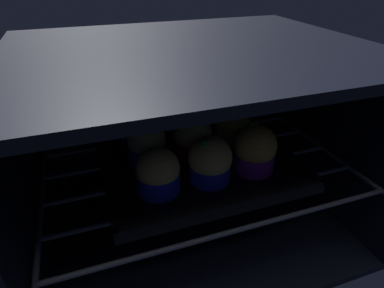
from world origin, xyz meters
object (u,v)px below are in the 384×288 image
at_px(muffin_row1_col1, 191,138).
at_px(muffin_row2_col0, 136,125).
at_px(muffin_row0_col2, 255,150).
at_px(muffin_row2_col2, 216,112).
at_px(muffin_row1_col0, 147,143).
at_px(muffin_row2_col1, 180,116).
at_px(muffin_row0_col1, 208,162).
at_px(muffin_row0_col0, 158,173).
at_px(baking_tray, 192,155).
at_px(muffin_row1_col2, 232,129).

distance_m(muffin_row1_col1, muffin_row2_col0, 0.12).
distance_m(muffin_row0_col2, muffin_row2_col2, 0.17).
height_order(muffin_row1_col0, muffin_row2_col1, muffin_row2_col1).
height_order(muffin_row1_col1, muffin_row2_col0, muffin_row1_col1).
bearing_deg(muffin_row2_col2, muffin_row0_col1, -117.36).
distance_m(muffin_row1_col1, muffin_row2_col2, 0.13).
relative_size(muffin_row1_col0, muffin_row1_col1, 1.01).
relative_size(muffin_row2_col0, muffin_row2_col1, 0.94).
height_order(muffin_row1_col0, muffin_row1_col1, same).
relative_size(muffin_row0_col0, muffin_row0_col1, 0.93).
xyz_separation_m(muffin_row0_col0, muffin_row0_col1, (0.08, -0.00, 0.00)).
bearing_deg(baking_tray, muffin_row2_col2, 45.34).
distance_m(baking_tray, muffin_row1_col0, 0.10).
height_order(muffin_row2_col0, muffin_row2_col2, same).
height_order(muffin_row0_col2, muffin_row1_col2, muffin_row0_col2).
distance_m(muffin_row0_col1, muffin_row2_col1, 0.18).
bearing_deg(muffin_row0_col1, muffin_row2_col2, 62.64).
height_order(muffin_row1_col2, muffin_row2_col0, muffin_row1_col2).
xyz_separation_m(muffin_row0_col0, muffin_row1_col1, (0.08, 0.08, 0.00)).
height_order(muffin_row1_col1, muffin_row2_col2, muffin_row1_col1).
height_order(muffin_row0_col0, muffin_row2_col2, muffin_row2_col2).
xyz_separation_m(muffin_row1_col1, muffin_row2_col1, (0.01, 0.09, 0.00)).
bearing_deg(muffin_row2_col2, muffin_row1_col0, -153.19).
distance_m(baking_tray, muffin_row2_col2, 0.13).
relative_size(baking_tray, muffin_row2_col0, 4.31).
xyz_separation_m(baking_tray, muffin_row0_col0, (-0.09, -0.09, 0.04)).
height_order(muffin_row2_col1, muffin_row2_col2, muffin_row2_col1).
height_order(muffin_row0_col1, muffin_row0_col2, muffin_row0_col2).
bearing_deg(baking_tray, muffin_row0_col2, -45.27).
distance_m(muffin_row0_col0, muffin_row1_col0, 0.09).
bearing_deg(muffin_row0_col2, muffin_row1_col0, 153.16).
distance_m(muffin_row1_col2, muffin_row2_col1, 0.12).
height_order(muffin_row0_col1, muffin_row1_col0, same).
bearing_deg(muffin_row0_col0, muffin_row1_col2, 27.95).
xyz_separation_m(muffin_row0_col1, muffin_row1_col0, (-0.08, 0.09, 0.00)).
relative_size(muffin_row2_col0, muffin_row2_col2, 1.00).
distance_m(baking_tray, muffin_row0_col1, 0.10).
xyz_separation_m(muffin_row2_col0, muffin_row2_col1, (0.09, 0.01, 0.00)).
height_order(muffin_row0_col0, muffin_row1_col0, muffin_row1_col0).
bearing_deg(muffin_row2_col1, muffin_row0_col2, -65.29).
bearing_deg(muffin_row0_col0, muffin_row1_col0, 88.90).
bearing_deg(muffin_row2_col1, muffin_row1_col0, -135.37).
xyz_separation_m(muffin_row1_col0, muffin_row1_col1, (0.08, -0.00, -0.00)).
xyz_separation_m(baking_tray, muffin_row2_col1, (0.00, 0.09, 0.04)).
relative_size(muffin_row1_col0, muffin_row2_col1, 0.97).
distance_m(muffin_row1_col0, muffin_row2_col1, 0.13).
xyz_separation_m(muffin_row0_col1, muffin_row2_col0, (-0.08, 0.17, 0.00)).
bearing_deg(muffin_row2_col0, muffin_row2_col2, 1.70).
xyz_separation_m(muffin_row1_col0, muffin_row2_col1, (0.09, 0.09, -0.00)).
relative_size(baking_tray, muffin_row1_col1, 4.21).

